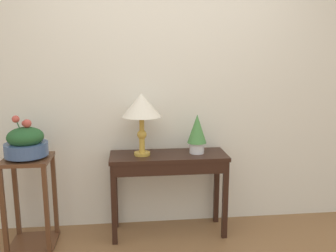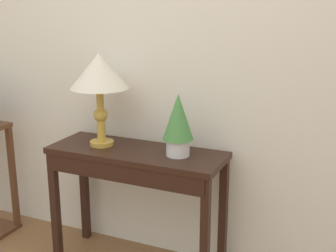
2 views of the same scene
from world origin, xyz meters
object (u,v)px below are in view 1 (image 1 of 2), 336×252
at_px(table_lamp, 141,108).
at_px(potted_plant_on_console, 197,132).
at_px(planter_bowl_wide, 26,143).
at_px(pedestal_stand_left, 31,202).
at_px(console_table, 169,168).

xyz_separation_m(table_lamp, potted_plant_on_console, (0.49, 0.01, -0.23)).
xyz_separation_m(table_lamp, planter_bowl_wide, (-0.95, -0.10, -0.26)).
distance_m(potted_plant_on_console, planter_bowl_wide, 1.44).
distance_m(table_lamp, pedestal_stand_left, 1.23).
bearing_deg(table_lamp, potted_plant_on_console, 1.16).
xyz_separation_m(table_lamp, pedestal_stand_left, (-0.95, -0.10, -0.78)).
bearing_deg(planter_bowl_wide, potted_plant_on_console, 4.38).
xyz_separation_m(pedestal_stand_left, planter_bowl_wide, (-0.00, -0.00, 0.52)).
distance_m(table_lamp, planter_bowl_wide, 0.99).
xyz_separation_m(potted_plant_on_console, planter_bowl_wide, (-1.44, -0.11, -0.03)).
height_order(console_table, pedestal_stand_left, pedestal_stand_left).
bearing_deg(console_table, potted_plant_on_console, 7.09).
height_order(potted_plant_on_console, pedestal_stand_left, potted_plant_on_console).
bearing_deg(table_lamp, pedestal_stand_left, -173.99).
relative_size(console_table, pedestal_stand_left, 1.32).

